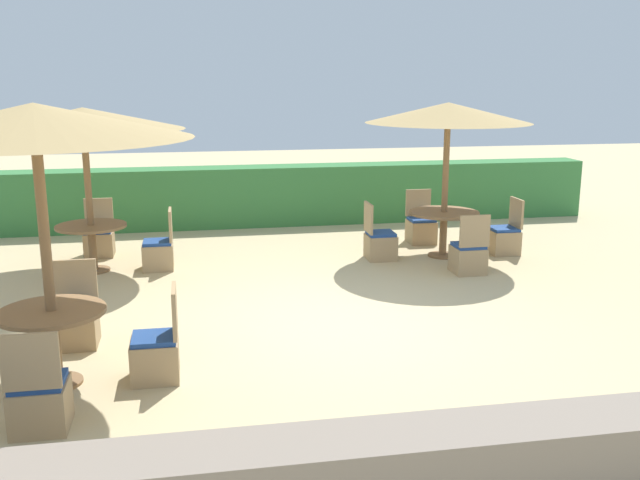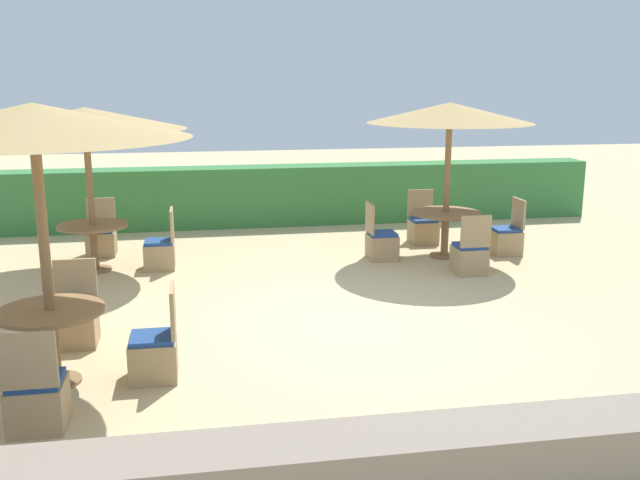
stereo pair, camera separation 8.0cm
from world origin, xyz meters
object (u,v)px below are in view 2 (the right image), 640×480
at_px(patio_chair_back_left_north, 101,240).
at_px(round_table_front_left, 51,326).
at_px(parasol_back_left, 85,119).
at_px(parasol_front_left, 33,122).
at_px(patio_chair_back_right_east, 506,239).
at_px(patio_chair_front_left_north, 76,322).
at_px(patio_chair_back_right_south, 470,257).
at_px(patio_chair_back_right_west, 381,243).
at_px(patio_chair_back_right_north, 423,228).
at_px(patio_chair_back_left_east, 161,252).
at_px(patio_chair_front_left_south, 37,399).
at_px(parasol_back_right, 450,113).
at_px(round_table_back_left, 93,234).
at_px(patio_chair_front_left_east, 155,353).
at_px(round_table_back_right, 445,221).

distance_m(patio_chair_back_left_north, round_table_front_left, 5.15).
height_order(parasol_back_left, parasol_front_left, parasol_front_left).
height_order(patio_chair_back_right_east, patio_chair_front_left_north, same).
distance_m(patio_chair_back_right_south, patio_chair_front_left_north, 5.74).
bearing_deg(patio_chair_back_right_west, patio_chair_back_right_north, 133.88).
bearing_deg(patio_chair_back_left_east, patio_chair_front_left_south, 170.88).
xyz_separation_m(patio_chair_back_right_north, patio_chair_back_right_south, (0.07, -2.04, 0.00)).
xyz_separation_m(patio_chair_back_right_west, parasol_front_left, (-4.33, -4.08, 2.26)).
distance_m(patio_chair_back_left_north, patio_chair_back_right_east, 6.73).
bearing_deg(parasol_back_right, round_table_back_left, 178.97).
bearing_deg(patio_chair_back_right_south, patio_chair_back_right_west, 136.10).
bearing_deg(patio_chair_front_left_south, patio_chair_back_left_east, 80.88).
bearing_deg(patio_chair_back_right_east, round_table_back_left, 88.98).
xyz_separation_m(round_table_back_left, parasol_front_left, (0.15, -4.17, 1.95)).
height_order(patio_chair_back_left_north, patio_chair_back_right_east, same).
bearing_deg(round_table_back_left, patio_chair_front_left_east, -75.32).
bearing_deg(patio_chair_front_left_south, parasol_front_left, 91.68).
bearing_deg(patio_chair_front_left_north, patio_chair_front_left_east, 130.08).
bearing_deg(patio_chair_front_left_east, round_table_front_left, 86.93).
height_order(patio_chair_back_right_north, parasol_front_left, parasol_front_left).
xyz_separation_m(patio_chair_back_right_north, patio_chair_front_left_east, (-4.40, -5.11, 0.00)).
relative_size(parasol_back_right, patio_chair_back_right_west, 2.83).
bearing_deg(parasol_front_left, patio_chair_back_right_south, 29.07).
xyz_separation_m(round_table_back_right, patio_chair_back_right_north, (-0.05, 1.00, -0.34)).
height_order(parasol_back_left, patio_chair_front_left_north, parasol_back_left).
relative_size(round_table_back_right, patio_chair_back_right_north, 1.23).
bearing_deg(parasol_back_left, parasol_front_left, -87.96).
relative_size(parasol_back_left, round_table_back_right, 2.58).
bearing_deg(patio_chair_back_left_east, patio_chair_back_right_north, -78.09).
xyz_separation_m(patio_chair_back_right_east, patio_chair_back_right_south, (-1.04, -1.03, 0.00)).
bearing_deg(patio_chair_front_left_south, round_table_front_left, 91.68).
bearing_deg(patio_chair_front_left_north, patio_chair_back_left_east, -104.43).
bearing_deg(round_table_back_right, patio_chair_back_right_east, -0.95).
height_order(parasol_front_left, patio_chair_front_left_north, parasol_front_left).
relative_size(parasol_back_right, patio_chair_front_left_east, 2.83).
relative_size(patio_chair_back_right_south, patio_chair_front_left_east, 1.00).
bearing_deg(patio_chair_back_right_east, parasol_front_left, 122.01).
height_order(patio_chair_back_right_north, patio_chair_front_left_east, same).
relative_size(parasol_back_left, patio_chair_front_left_east, 3.16).
bearing_deg(round_table_front_left, patio_chair_back_left_north, 91.86).
relative_size(round_table_back_left, parasol_front_left, 0.37).
xyz_separation_m(round_table_back_right, parasol_front_left, (-5.41, -4.07, 1.92)).
xyz_separation_m(patio_chair_back_right_south, parasol_front_left, (-5.43, -3.02, 2.26)).
bearing_deg(patio_chair_back_left_north, parasol_front_left, 91.86).
height_order(parasol_back_right, patio_chair_front_left_south, parasol_back_right).
bearing_deg(patio_chair_back_right_west, round_table_back_left, -91.15).
bearing_deg(round_table_back_left, parasol_back_right, -1.03).
distance_m(patio_chair_back_right_east, patio_chair_front_left_north, 7.10).
relative_size(patio_chair_back_left_east, patio_chair_back_right_south, 1.00).
xyz_separation_m(patio_chair_back_right_east, patio_chair_front_left_south, (-6.45, -4.98, 0.00)).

